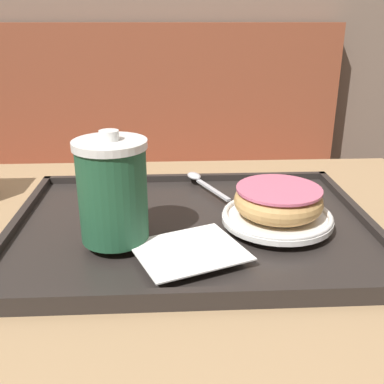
# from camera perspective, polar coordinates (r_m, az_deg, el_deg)

# --- Properties ---
(booth_bench) EXTENTS (1.62, 0.44, 1.00)m
(booth_bench) POSITION_cam_1_polar(r_m,az_deg,el_deg) (1.66, -9.66, -3.89)
(booth_bench) COLOR brown
(booth_bench) RESTS_ON ground_plane
(cafe_table) EXTENTS (0.97, 0.68, 0.71)m
(cafe_table) POSITION_cam_1_polar(r_m,az_deg,el_deg) (0.78, -1.77, -14.83)
(cafe_table) COLOR tan
(cafe_table) RESTS_ON ground_plane
(serving_tray) EXTENTS (0.54, 0.40, 0.02)m
(serving_tray) POSITION_cam_1_polar(r_m,az_deg,el_deg) (0.68, -0.00, -4.46)
(serving_tray) COLOR #282321
(serving_tray) RESTS_ON cafe_table
(napkin_paper) EXTENTS (0.17, 0.15, 0.00)m
(napkin_paper) POSITION_cam_1_polar(r_m,az_deg,el_deg) (0.58, -0.37, -7.42)
(napkin_paper) COLOR white
(napkin_paper) RESTS_ON serving_tray
(coffee_cup_front) EXTENTS (0.10, 0.10, 0.15)m
(coffee_cup_front) POSITION_cam_1_polar(r_m,az_deg,el_deg) (0.59, -10.04, 0.21)
(coffee_cup_front) COLOR #235638
(coffee_cup_front) RESTS_ON serving_tray
(plate_with_chocolate_donut) EXTENTS (0.16, 0.16, 0.01)m
(plate_with_chocolate_donut) POSITION_cam_1_polar(r_m,az_deg,el_deg) (0.67, 10.74, -3.10)
(plate_with_chocolate_donut) COLOR white
(plate_with_chocolate_donut) RESTS_ON serving_tray
(donut_chocolate_glazed) EXTENTS (0.13, 0.13, 0.04)m
(donut_chocolate_glazed) POSITION_cam_1_polar(r_m,az_deg,el_deg) (0.66, 10.90, -1.02)
(donut_chocolate_glazed) COLOR tan
(donut_chocolate_glazed) RESTS_ON plate_with_chocolate_donut
(spoon) EXTENTS (0.07, 0.14, 0.01)m
(spoon) POSITION_cam_1_polar(r_m,az_deg,el_deg) (0.82, 0.91, 1.58)
(spoon) COLOR silver
(spoon) RESTS_ON serving_tray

